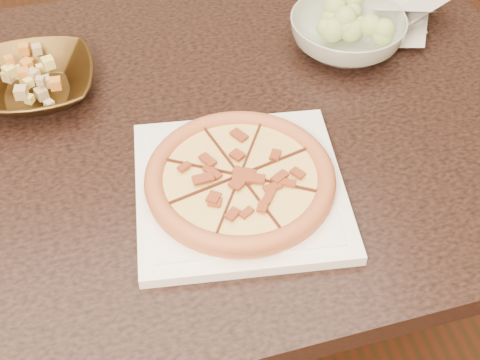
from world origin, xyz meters
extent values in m
cube|color=#431D12|center=(0.00, 0.00, -0.01)|extent=(4.00, 4.00, 0.02)
cube|color=#341F1A|center=(0.12, -0.17, 0.73)|extent=(1.45, 0.97, 0.04)
cylinder|color=#341F1A|center=(0.74, 0.21, 0.35)|extent=(0.07, 0.07, 0.71)
cube|color=white|center=(0.22, -0.34, 0.76)|extent=(0.35, 0.35, 0.02)
cube|color=white|center=(0.22, -0.34, 0.77)|extent=(0.30, 0.30, 0.00)
cylinder|color=#C4714E|center=(0.22, -0.34, 0.78)|extent=(0.28, 0.28, 0.01)
torus|color=#C4714E|center=(0.22, -0.34, 0.79)|extent=(0.29, 0.29, 0.03)
cylinder|color=#FFE990|center=(0.22, -0.34, 0.79)|extent=(0.23, 0.23, 0.01)
cube|color=#3C170D|center=(0.22, -0.34, 0.79)|extent=(0.08, 0.28, 0.01)
cube|color=#3C170D|center=(0.22, -0.34, 0.79)|extent=(0.25, 0.14, 0.01)
cube|color=#3C170D|center=(0.22, -0.34, 0.79)|extent=(0.28, 0.08, 0.01)
cube|color=#3C170D|center=(0.22, -0.34, 0.79)|extent=(0.14, 0.25, 0.01)
cube|color=#995024|center=(0.24, -0.33, 0.79)|extent=(0.03, 0.02, 0.00)
cube|color=#995024|center=(0.26, -0.32, 0.79)|extent=(0.03, 0.02, 0.00)
cube|color=#995024|center=(0.27, -0.29, 0.79)|extent=(0.03, 0.03, 0.00)
cube|color=#995024|center=(0.23, -0.31, 0.79)|extent=(0.02, 0.03, 0.00)
cube|color=#995024|center=(0.23, -0.29, 0.79)|extent=(0.02, 0.03, 0.00)
cube|color=#995024|center=(0.21, -0.26, 0.79)|extent=(0.01, 0.02, 0.00)
cube|color=#995024|center=(0.21, -0.30, 0.79)|extent=(0.02, 0.03, 0.00)
cube|color=#995024|center=(0.18, -0.28, 0.79)|extent=(0.02, 0.03, 0.00)
cube|color=#995024|center=(0.15, -0.28, 0.79)|extent=(0.03, 0.03, 0.00)
cube|color=#995024|center=(0.18, -0.32, 0.79)|extent=(0.03, 0.02, 0.00)
cube|color=#995024|center=(0.15, -0.32, 0.79)|extent=(0.03, 0.02, 0.00)
cube|color=#995024|center=(0.19, -0.34, 0.79)|extent=(0.02, 0.01, 0.00)
cube|color=#995024|center=(0.16, -0.35, 0.79)|extent=(0.03, 0.02, 0.00)
cube|color=#995024|center=(0.15, -0.38, 0.79)|extent=(0.03, 0.02, 0.00)
cube|color=#995024|center=(0.19, -0.36, 0.79)|extent=(0.03, 0.03, 0.00)
cube|color=#995024|center=(0.19, -0.39, 0.79)|extent=(0.02, 0.03, 0.00)
cube|color=#995024|center=(0.19, -0.42, 0.79)|extent=(0.02, 0.03, 0.00)
cube|color=#995024|center=(0.22, -0.38, 0.79)|extent=(0.01, 0.02, 0.00)
cube|color=#995024|center=(0.23, -0.41, 0.79)|extent=(0.02, 0.03, 0.00)
cube|color=#995024|center=(0.23, -0.36, 0.79)|extent=(0.02, 0.03, 0.00)
cube|color=#995024|center=(0.25, -0.37, 0.79)|extent=(0.03, 0.03, 0.00)
cube|color=#995024|center=(0.28, -0.38, 0.79)|extent=(0.03, 0.02, 0.00)
cube|color=#995024|center=(0.24, -0.35, 0.79)|extent=(0.03, 0.02, 0.00)
cube|color=#995024|center=(0.27, -0.34, 0.79)|extent=(0.02, 0.01, 0.00)
imported|color=#4A3518|center=(-0.08, -0.02, 0.78)|extent=(0.22, 0.22, 0.05)
cube|color=tan|center=(-0.08, -0.02, 0.82)|extent=(0.03, 0.03, 0.03)
cube|color=orange|center=(-0.07, -0.02, 0.82)|extent=(0.03, 0.03, 0.03)
cube|color=#DCCE60|center=(-0.06, -0.01, 0.82)|extent=(0.03, 0.03, 0.03)
cube|color=tan|center=(-0.05, 0.01, 0.82)|extent=(0.03, 0.03, 0.03)
cube|color=orange|center=(-0.08, -0.02, 0.82)|extent=(0.03, 0.03, 0.03)
cube|color=#DCCE60|center=(-0.07, 0.00, 0.82)|extent=(0.03, 0.03, 0.03)
cube|color=tan|center=(-0.08, 0.01, 0.82)|extent=(0.03, 0.03, 0.03)
cube|color=orange|center=(-0.08, -0.02, 0.82)|extent=(0.03, 0.03, 0.03)
cube|color=#DCCE60|center=(-0.09, -0.01, 0.82)|extent=(0.03, 0.03, 0.03)
cube|color=tan|center=(-0.10, 0.00, 0.82)|extent=(0.03, 0.03, 0.03)
cube|color=orange|center=(-0.12, 0.00, 0.82)|extent=(0.03, 0.03, 0.03)
cube|color=#DCCE60|center=(-0.09, -0.02, 0.82)|extent=(0.03, 0.03, 0.03)
cube|color=tan|center=(-0.10, -0.02, 0.82)|extent=(0.03, 0.03, 0.03)
cube|color=orange|center=(-0.12, -0.03, 0.82)|extent=(0.03, 0.03, 0.03)
cube|color=#DCCE60|center=(-0.08, -0.02, 0.82)|extent=(0.03, 0.03, 0.03)
cube|color=tan|center=(-0.10, -0.03, 0.82)|extent=(0.03, 0.03, 0.03)
cube|color=orange|center=(-0.10, -0.05, 0.82)|extent=(0.03, 0.03, 0.03)
cube|color=#DCCE60|center=(-0.10, -0.06, 0.82)|extent=(0.03, 0.03, 0.03)
cube|color=tan|center=(-0.08, -0.03, 0.82)|extent=(0.03, 0.03, 0.03)
cube|color=orange|center=(-0.08, -0.05, 0.82)|extent=(0.03, 0.03, 0.03)
cube|color=#DCCE60|center=(-0.07, -0.06, 0.82)|extent=(0.03, 0.03, 0.03)
cube|color=tan|center=(-0.08, -0.03, 0.82)|extent=(0.03, 0.03, 0.03)
cube|color=orange|center=(-0.07, -0.04, 0.82)|extent=(0.03, 0.03, 0.03)
cube|color=#DCCE60|center=(-0.05, -0.04, 0.82)|extent=(0.03, 0.03, 0.03)
cube|color=tan|center=(-0.04, -0.04, 0.82)|extent=(0.03, 0.03, 0.03)
imported|color=#B9C2BC|center=(0.50, -0.02, 0.78)|extent=(0.26, 0.26, 0.07)
sphere|color=#A9C060|center=(0.50, -0.02, 0.84)|extent=(0.04, 0.04, 0.04)
sphere|color=#A9C060|center=(0.52, -0.01, 0.84)|extent=(0.04, 0.04, 0.04)
sphere|color=#A9C060|center=(0.50, -0.01, 0.84)|extent=(0.04, 0.04, 0.04)
sphere|color=#A9C060|center=(0.49, 0.01, 0.84)|extent=(0.04, 0.04, 0.04)
sphere|color=#A9C060|center=(0.50, -0.02, 0.84)|extent=(0.04, 0.04, 0.04)
sphere|color=#A9C060|center=(0.48, -0.01, 0.84)|extent=(0.04, 0.04, 0.04)
sphere|color=#A9C060|center=(0.46, -0.02, 0.84)|extent=(0.04, 0.04, 0.04)
sphere|color=#A9C060|center=(0.49, -0.03, 0.84)|extent=(0.04, 0.04, 0.04)
sphere|color=#A9C060|center=(0.48, -0.05, 0.84)|extent=(0.04, 0.04, 0.04)
sphere|color=#A9C060|center=(0.50, -0.02, 0.84)|extent=(0.04, 0.04, 0.04)
sphere|color=#A9C060|center=(0.51, -0.04, 0.84)|extent=(0.04, 0.04, 0.04)
sphere|color=#A9C060|center=(0.53, -0.06, 0.84)|extent=(0.04, 0.04, 0.04)
sphere|color=#A9C060|center=(0.51, -0.03, 0.84)|extent=(0.04, 0.04, 0.04)
cube|color=#F15636|center=(0.53, 0.00, 0.83)|extent=(0.02, 0.02, 0.01)
cube|color=#F15636|center=(0.47, -0.04, 0.83)|extent=(0.02, 0.02, 0.01)
camera|label=1|loc=(0.05, -1.01, 1.51)|focal=50.00mm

